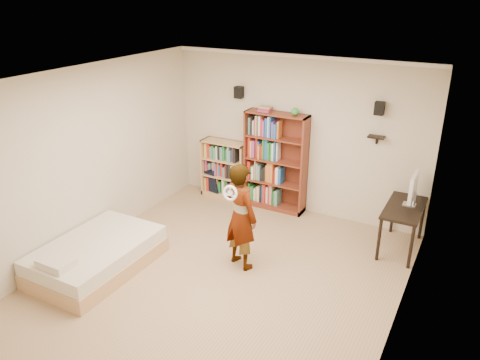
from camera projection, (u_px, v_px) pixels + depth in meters
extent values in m
cube|color=tan|center=(223.00, 277.00, 6.41)|extent=(4.50, 5.00, 0.01)
cube|color=beige|center=(296.00, 135.00, 7.92)|extent=(4.50, 0.02, 2.70)
cube|color=beige|center=(68.00, 293.00, 3.86)|extent=(4.50, 0.02, 2.70)
cube|color=beige|center=(90.00, 158.00, 6.88)|extent=(0.02, 5.00, 2.70)
cube|color=beige|center=(406.00, 228.00, 4.90)|extent=(0.02, 5.00, 2.70)
cube|color=white|center=(219.00, 80.00, 5.37)|extent=(4.50, 5.00, 0.02)
cube|color=white|center=(299.00, 56.00, 7.39)|extent=(4.50, 0.06, 0.06)
cube|color=white|center=(45.00, 139.00, 3.38)|extent=(4.50, 0.06, 0.06)
cube|color=white|center=(79.00, 67.00, 6.36)|extent=(0.06, 5.00, 0.06)
cube|color=white|center=(422.00, 104.00, 4.41)|extent=(0.06, 5.00, 0.06)
cube|color=black|center=(239.00, 92.00, 8.05)|extent=(0.14, 0.12, 0.20)
cube|color=black|center=(379.00, 108.00, 7.00)|extent=(0.14, 0.12, 0.20)
cube|color=black|center=(376.00, 137.00, 7.18)|extent=(0.25, 0.16, 0.02)
imported|color=black|center=(241.00, 216.00, 6.42)|extent=(0.66, 0.54, 1.54)
torus|color=white|center=(230.00, 193.00, 6.01)|extent=(0.21, 0.08, 0.21)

